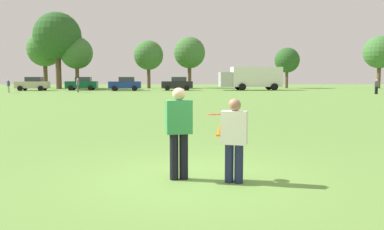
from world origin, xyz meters
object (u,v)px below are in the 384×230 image
object	(u,v)px
player_defender	(234,136)
box_truck	(252,77)
player_thrower	(179,128)
parked_car_center	(125,84)
bystander_field_marshal	(376,86)
traffic_cone	(221,129)
parked_car_mid_left	(82,83)
parked_car_near_left	(33,84)
bystander_far_jogger	(78,84)
parked_car_mid_right	(177,84)
bystander_sideline_watcher	(8,85)
frisbee	(214,114)

from	to	relation	value
player_defender	box_truck	world-z (taller)	box_truck
player_thrower	player_defender	bearing A→B (deg)	-14.46
parked_car_center	bystander_field_marshal	bearing A→B (deg)	-20.37
traffic_cone	parked_car_mid_left	bearing A→B (deg)	109.48
parked_car_near_left	bystander_far_jogger	size ratio (longest dim) A/B	2.58
parked_car_near_left	parked_car_mid_right	bearing A→B (deg)	1.48
player_thrower	parked_car_near_left	bearing A→B (deg)	113.10
parked_car_mid_right	bystander_field_marshal	xyz separation A→B (m)	(21.61, -11.78, -0.03)
bystander_far_jogger	bystander_field_marshal	world-z (taller)	bystander_far_jogger
parked_car_center	bystander_sideline_watcher	size ratio (longest dim) A/B	2.81
player_thrower	parked_car_center	bearing A→B (deg)	99.17
parked_car_near_left	parked_car_center	bearing A→B (deg)	-3.29
traffic_cone	bystander_field_marshal	xyz separation A→B (m)	(19.77, 29.49, 0.67)
parked_car_mid_left	bystander_sideline_watcher	xyz separation A→B (m)	(-6.52, -8.10, -0.06)
player_thrower	bystander_far_jogger	xyz separation A→B (m)	(-12.25, 40.29, -0.04)
parked_car_center	player_defender	bearing A→B (deg)	-79.66
parked_car_near_left	box_truck	bearing A→B (deg)	2.04
player_thrower	parked_car_center	distance (m)	46.19
parked_car_mid_left	bystander_far_jogger	world-z (taller)	parked_car_mid_left
player_thrower	box_truck	world-z (taller)	box_truck
player_thrower	parked_car_mid_left	size ratio (longest dim) A/B	0.40
box_truck	parked_car_mid_left	bearing A→B (deg)	179.51
parked_car_near_left	parked_car_mid_right	size ratio (longest dim) A/B	1.00
player_thrower	player_defender	size ratio (longest dim) A/B	1.12
parked_car_mid_left	bystander_far_jogger	xyz separation A→B (m)	(1.28, -7.27, 0.02)
bystander_sideline_watcher	traffic_cone	bearing A→B (deg)	-57.77
parked_car_mid_left	parked_car_center	world-z (taller)	same
player_thrower	box_truck	size ratio (longest dim) A/B	0.20
player_thrower	player_defender	world-z (taller)	player_thrower
box_truck	bystander_far_jogger	size ratio (longest dim) A/B	5.18
bystander_far_jogger	bystander_sideline_watcher	bearing A→B (deg)	-173.95
parked_car_mid_left	bystander_far_jogger	bearing A→B (deg)	-80.02
bystander_field_marshal	parked_car_mid_right	bearing A→B (deg)	151.40
parked_car_mid_right	parked_car_near_left	bearing A→B (deg)	-178.52
traffic_cone	parked_car_center	xyz separation A→B (m)	(-8.70, 40.07, 0.69)
player_thrower	bystander_sideline_watcher	xyz separation A→B (m)	(-20.05, 39.46, -0.11)
parked_car_mid_right	box_truck	xyz separation A→B (m)	(10.24, 0.55, 0.83)
box_truck	player_defender	bearing A→B (deg)	-100.40
player_thrower	bystander_field_marshal	bearing A→B (deg)	58.92
bystander_sideline_watcher	player_thrower	bearing A→B (deg)	-63.07
player_thrower	traffic_cone	bearing A→B (deg)	76.41
parked_car_near_left	parked_car_center	xyz separation A→B (m)	(12.39, -0.71, 0.00)
player_thrower	traffic_cone	xyz separation A→B (m)	(1.34, 5.54, -0.75)
player_thrower	traffic_cone	world-z (taller)	player_thrower
player_thrower	bystander_sideline_watcher	world-z (taller)	player_thrower
traffic_cone	bystander_far_jogger	bearing A→B (deg)	111.35
frisbee	parked_car_mid_left	distance (m)	49.53
traffic_cone	parked_car_mid_right	size ratio (longest dim) A/B	0.11
frisbee	box_truck	xyz separation A→B (m)	(9.08, 47.26, 0.53)
parked_car_mid_left	bystander_sideline_watcher	bearing A→B (deg)	-128.83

